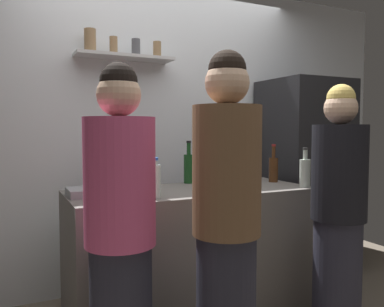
{
  "coord_description": "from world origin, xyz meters",
  "views": [
    {
      "loc": [
        -1.22,
        -1.99,
        1.33
      ],
      "look_at": [
        -0.03,
        0.5,
        1.16
      ],
      "focal_mm": 37.23,
      "sensor_mm": 36.0,
      "label": 1
    }
  ],
  "objects_px": {
    "wine_bottle_dark_glass": "(227,175)",
    "person_blonde": "(338,214)",
    "baking_pan": "(96,192)",
    "wine_bottle_green_glass": "(189,167)",
    "wine_bottle_pale_glass": "(305,172)",
    "person_pink_top": "(120,237)",
    "refrigerator": "(303,177)",
    "person_brown_jacket": "(226,225)",
    "utensil_holder": "(219,175)",
    "wine_bottle_amber_glass": "(273,168)",
    "water_bottle_plastic": "(154,180)"
  },
  "relations": [
    {
      "from": "wine_bottle_green_glass",
      "to": "person_pink_top",
      "type": "relative_size",
      "value": 0.2
    },
    {
      "from": "person_brown_jacket",
      "to": "utensil_holder",
      "type": "bearing_deg",
      "value": -25.13
    },
    {
      "from": "water_bottle_plastic",
      "to": "wine_bottle_dark_glass",
      "type": "bearing_deg",
      "value": 6.77
    },
    {
      "from": "wine_bottle_amber_glass",
      "to": "person_pink_top",
      "type": "height_order",
      "value": "person_pink_top"
    },
    {
      "from": "wine_bottle_green_glass",
      "to": "person_pink_top",
      "type": "distance_m",
      "value": 1.25
    },
    {
      "from": "utensil_holder",
      "to": "wine_bottle_dark_glass",
      "type": "relative_size",
      "value": 0.77
    },
    {
      "from": "refrigerator",
      "to": "wine_bottle_amber_glass",
      "type": "height_order",
      "value": "refrigerator"
    },
    {
      "from": "refrigerator",
      "to": "person_pink_top",
      "type": "bearing_deg",
      "value": -153.38
    },
    {
      "from": "wine_bottle_dark_glass",
      "to": "person_pink_top",
      "type": "relative_size",
      "value": 0.17
    },
    {
      "from": "utensil_holder",
      "to": "wine_bottle_amber_glass",
      "type": "bearing_deg",
      "value": -29.41
    },
    {
      "from": "wine_bottle_dark_glass",
      "to": "person_pink_top",
      "type": "height_order",
      "value": "person_pink_top"
    },
    {
      "from": "refrigerator",
      "to": "person_blonde",
      "type": "xyz_separation_m",
      "value": [
        -0.58,
        -1.0,
        -0.09
      ]
    },
    {
      "from": "water_bottle_plastic",
      "to": "person_pink_top",
      "type": "bearing_deg",
      "value": -127.66
    },
    {
      "from": "wine_bottle_dark_glass",
      "to": "person_blonde",
      "type": "height_order",
      "value": "person_blonde"
    },
    {
      "from": "wine_bottle_amber_glass",
      "to": "person_pink_top",
      "type": "relative_size",
      "value": 0.18
    },
    {
      "from": "water_bottle_plastic",
      "to": "person_blonde",
      "type": "distance_m",
      "value": 1.18
    },
    {
      "from": "refrigerator",
      "to": "wine_bottle_pale_glass",
      "type": "bearing_deg",
      "value": -130.45
    },
    {
      "from": "wine_bottle_dark_glass",
      "to": "person_brown_jacket",
      "type": "relative_size",
      "value": 0.17
    },
    {
      "from": "baking_pan",
      "to": "wine_bottle_dark_glass",
      "type": "distance_m",
      "value": 0.87
    },
    {
      "from": "person_brown_jacket",
      "to": "person_blonde",
      "type": "bearing_deg",
      "value": -77.51
    },
    {
      "from": "wine_bottle_pale_glass",
      "to": "person_pink_top",
      "type": "height_order",
      "value": "person_pink_top"
    },
    {
      "from": "utensil_holder",
      "to": "refrigerator",
      "type": "bearing_deg",
      "value": 4.53
    },
    {
      "from": "wine_bottle_green_glass",
      "to": "wine_bottle_dark_glass",
      "type": "height_order",
      "value": "wine_bottle_green_glass"
    },
    {
      "from": "wine_bottle_amber_glass",
      "to": "wine_bottle_dark_glass",
      "type": "xyz_separation_m",
      "value": [
        -0.56,
        -0.23,
        -0.0
      ]
    },
    {
      "from": "wine_bottle_green_glass",
      "to": "refrigerator",
      "type": "bearing_deg",
      "value": 2.64
    },
    {
      "from": "water_bottle_plastic",
      "to": "refrigerator",
      "type": "bearing_deg",
      "value": 19.05
    },
    {
      "from": "person_pink_top",
      "to": "wine_bottle_green_glass",
      "type": "bearing_deg",
      "value": 69.36
    },
    {
      "from": "utensil_holder",
      "to": "water_bottle_plastic",
      "type": "distance_m",
      "value": 0.89
    },
    {
      "from": "wine_bottle_dark_glass",
      "to": "baking_pan",
      "type": "bearing_deg",
      "value": 167.75
    },
    {
      "from": "person_blonde",
      "to": "person_pink_top",
      "type": "xyz_separation_m",
      "value": [
        -1.4,
        -0.0,
        0.02
      ]
    },
    {
      "from": "wine_bottle_amber_glass",
      "to": "person_brown_jacket",
      "type": "bearing_deg",
      "value": -137.17
    },
    {
      "from": "refrigerator",
      "to": "person_brown_jacket",
      "type": "xyz_separation_m",
      "value": [
        -1.49,
        -1.16,
        -0.03
      ]
    },
    {
      "from": "baking_pan",
      "to": "person_brown_jacket",
      "type": "height_order",
      "value": "person_brown_jacket"
    },
    {
      "from": "person_pink_top",
      "to": "person_brown_jacket",
      "type": "bearing_deg",
      "value": 1.86
    },
    {
      "from": "baking_pan",
      "to": "person_pink_top",
      "type": "distance_m",
      "value": 0.68
    },
    {
      "from": "baking_pan",
      "to": "water_bottle_plastic",
      "type": "distance_m",
      "value": 0.4
    },
    {
      "from": "utensil_holder",
      "to": "person_pink_top",
      "type": "xyz_separation_m",
      "value": [
        -1.06,
        -0.92,
        -0.15
      ]
    },
    {
      "from": "refrigerator",
      "to": "wine_bottle_amber_glass",
      "type": "relative_size",
      "value": 5.89
    },
    {
      "from": "utensil_holder",
      "to": "water_bottle_plastic",
      "type": "height_order",
      "value": "water_bottle_plastic"
    },
    {
      "from": "utensil_holder",
      "to": "wine_bottle_amber_glass",
      "type": "distance_m",
      "value": 0.43
    },
    {
      "from": "wine_bottle_green_glass",
      "to": "person_blonde",
      "type": "height_order",
      "value": "person_blonde"
    },
    {
      "from": "wine_bottle_dark_glass",
      "to": "water_bottle_plastic",
      "type": "distance_m",
      "value": 0.55
    },
    {
      "from": "utensil_holder",
      "to": "wine_bottle_pale_glass",
      "type": "xyz_separation_m",
      "value": [
        0.4,
        -0.54,
        0.05
      ]
    },
    {
      "from": "wine_bottle_pale_glass",
      "to": "wine_bottle_dark_glass",
      "type": "distance_m",
      "value": 0.6
    },
    {
      "from": "wine_bottle_dark_glass",
      "to": "person_blonde",
      "type": "relative_size",
      "value": 0.18
    },
    {
      "from": "utensil_holder",
      "to": "person_pink_top",
      "type": "height_order",
      "value": "person_pink_top"
    },
    {
      "from": "refrigerator",
      "to": "person_brown_jacket",
      "type": "bearing_deg",
      "value": -142.29
    },
    {
      "from": "baking_pan",
      "to": "person_pink_top",
      "type": "relative_size",
      "value": 0.21
    },
    {
      "from": "wine_bottle_green_glass",
      "to": "wine_bottle_dark_glass",
      "type": "xyz_separation_m",
      "value": [
        0.08,
        -0.45,
        -0.02
      ]
    },
    {
      "from": "wine_bottle_green_glass",
      "to": "wine_bottle_dark_glass",
      "type": "relative_size",
      "value": 1.16
    }
  ]
}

